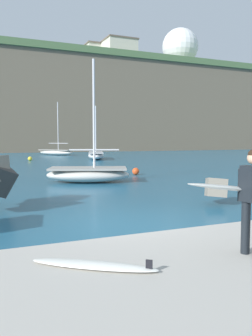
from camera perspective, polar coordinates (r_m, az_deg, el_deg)
The scene contains 14 objects.
ground_plane at distance 9.10m, azimuth -1.22°, elevation -9.14°, with size 400.00×400.00×0.00m, color #235B7A.
walkway_path at distance 5.73m, azimuth 14.72°, elevation -16.46°, with size 48.00×4.40×0.24m, color #B2ADA3.
breakwater_jetty at distance 10.88m, azimuth 5.48°, elevation -1.59°, with size 28.11×7.14×2.08m.
surfer_with_board at distance 6.18m, azimuth 18.94°, elevation -3.90°, with size 2.12×1.30×1.78m.
spare_surfboard at distance 5.50m, azimuth -5.27°, elevation -15.45°, with size 1.82×1.48×0.19m.
boat_near_centre at distance 17.89m, azimuth -6.17°, elevation -0.91°, with size 4.62×3.33×6.16m.
boat_near_right at distance 49.69m, azimuth -11.33°, elevation 2.59°, with size 4.66×5.46×7.30m.
boat_mid_left at distance 38.93m, azimuth -4.93°, elevation 2.11°, with size 3.53×6.43×5.82m.
mooring_buoy_inner at distance 37.23m, azimuth -15.36°, elevation 1.48°, with size 0.44×0.44×0.44m.
mooring_buoy_middle at distance 21.58m, azimuth 1.59°, elevation -0.54°, with size 0.44×0.44×0.44m.
headland_bluff at distance 84.71m, azimuth -5.00°, elevation 9.43°, with size 104.10×41.00×18.46m.
radar_dome at distance 91.89m, azimuth 8.81°, elevation 18.75°, with size 8.82×8.82×10.92m.
station_building_west at distance 83.57m, azimuth -1.24°, elevation 18.05°, with size 7.04×7.34×6.13m.
station_building_central at distance 88.46m, azimuth -4.35°, elevation 17.23°, with size 7.98×8.25×5.97m.
Camera 1 is at (-3.33, -8.19, 2.17)m, focal length 37.44 mm.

